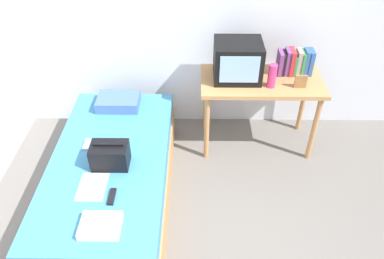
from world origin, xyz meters
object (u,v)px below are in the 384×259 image
(handbag, at_px, (110,155))
(folded_towel, at_px, (101,226))
(bed, at_px, (112,177))
(picture_frame, at_px, (301,82))
(remote_dark, at_px, (112,197))
(pillow, at_px, (118,102))
(magazine, at_px, (92,187))
(book_row, at_px, (295,62))
(desk, at_px, (261,88))
(water_bottle, at_px, (272,76))
(remote_silver, at_px, (87,144))
(tv, at_px, (238,60))

(handbag, bearing_deg, folded_towel, -86.33)
(bed, distance_m, picture_frame, 1.90)
(bed, distance_m, remote_dark, 0.53)
(pillow, distance_m, magazine, 1.10)
(pillow, bearing_deg, bed, -87.39)
(bed, relative_size, book_row, 6.10)
(handbag, height_order, folded_towel, handbag)
(remote_dark, bearing_deg, magazine, 148.63)
(folded_towel, bearing_deg, remote_dark, 84.53)
(desk, bearing_deg, pillow, -178.84)
(water_bottle, height_order, remote_silver, water_bottle)
(remote_silver, bearing_deg, picture_frame, 14.45)
(book_row, distance_m, folded_towel, 2.31)
(bed, distance_m, remote_silver, 0.36)
(water_bottle, relative_size, folded_towel, 0.80)
(remote_dark, bearing_deg, handbag, 100.66)
(remote_dark, relative_size, remote_silver, 1.08)
(tv, distance_m, remote_dark, 1.68)
(desk, height_order, magazine, desk)
(bed, xyz_separation_m, desk, (1.36, 0.78, 0.44))
(picture_frame, relative_size, remote_silver, 0.88)
(tv, distance_m, magazine, 1.72)
(water_bottle, distance_m, book_row, 0.36)
(folded_towel, bearing_deg, book_row, 45.65)
(bed, height_order, desk, desk)
(desk, relative_size, remote_dark, 7.44)
(water_bottle, relative_size, handbag, 0.75)
(handbag, bearing_deg, picture_frame, 23.89)
(tv, bearing_deg, remote_dark, -128.63)
(bed, height_order, water_bottle, water_bottle)
(folded_towel, bearing_deg, remote_silver, 108.99)
(book_row, bearing_deg, handbag, -148.71)
(remote_dark, bearing_deg, water_bottle, 39.99)
(water_bottle, distance_m, handbag, 1.60)
(bed, distance_m, water_bottle, 1.70)
(handbag, bearing_deg, remote_silver, 137.59)
(book_row, height_order, remote_silver, book_row)
(pillow, bearing_deg, magazine, -91.40)
(remote_silver, bearing_deg, bed, -33.32)
(bed, distance_m, folded_towel, 0.78)
(desk, xyz_separation_m, water_bottle, (0.06, -0.13, 0.21))
(pillow, distance_m, remote_silver, 0.63)
(water_bottle, bearing_deg, remote_silver, -162.89)
(bed, distance_m, magazine, 0.43)
(book_row, height_order, magazine, book_row)
(handbag, distance_m, magazine, 0.29)
(desk, height_order, pillow, desk)
(desk, relative_size, folded_towel, 4.14)
(water_bottle, relative_size, remote_silver, 1.56)
(handbag, bearing_deg, desk, 33.43)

